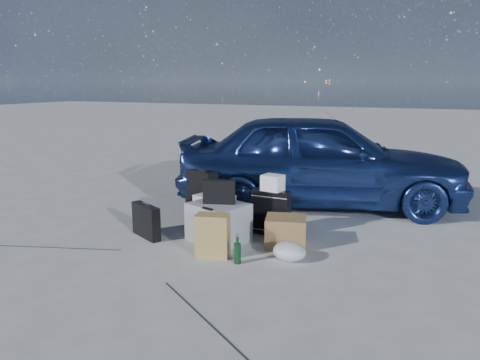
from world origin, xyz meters
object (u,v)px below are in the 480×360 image
Objects in this scene: pelican_case at (219,222)px; suitcase_right at (271,212)px; cardboard_box at (286,231)px; car at (320,160)px; duffel_bag at (215,213)px; green_bottle at (237,250)px; suitcase_left at (202,193)px; briefcase at (146,221)px.

pelican_case is 0.66m from suitcase_right.
pelican_case is 0.76m from cardboard_box.
car reaches higher than cardboard_box.
pelican_case is 0.93× the size of duffel_bag.
pelican_case is at bearing -64.10° from duffel_bag.
green_bottle is at bearing -87.35° from suitcase_right.
pelican_case is at bearing -29.16° from suitcase_left.
suitcase_left is 2.23× the size of green_bottle.
pelican_case reaches higher than green_bottle.
green_bottle is (0.47, -0.53, -0.08)m from pelican_case.
car is at bearing 86.05° from green_bottle.
briefcase is at bearing 130.20° from car.
suitcase_right is 0.75m from duffel_bag.
suitcase_left is 1.19× the size of suitcase_right.
cardboard_box is at bearing -3.10° from suitcase_left.
suitcase_right is at bearing 5.28° from suitcase_left.
car is 6.17× the size of duffel_bag.
car reaches higher than duffel_bag.
car is 7.52× the size of suitcase_right.
car is 6.32× the size of suitcase_left.
suitcase_right reaches higher than briefcase.
suitcase_right is 0.44m from cardboard_box.
suitcase_left is 1.75m from green_bottle.
suitcase_right is at bearing 55.85° from briefcase.
green_bottle is (0.02, -1.00, -0.12)m from suitcase_right.
cardboard_box is (1.57, 0.38, -0.03)m from briefcase.
green_bottle is at bearing 160.06° from car.
duffel_bag is (-0.29, 0.49, -0.06)m from pelican_case.
duffel_bag is 2.29× the size of green_bottle.
suitcase_left is 1.45× the size of cardboard_box.
cardboard_box is at bearing 68.16° from green_bottle.
suitcase_right is at bearing 90.87° from green_bottle.
briefcase is at bearing -77.89° from suitcase_left.
cardboard_box is (0.29, -0.32, -0.10)m from suitcase_right.
suitcase_right is at bearing 156.87° from car.
car is 1.90m from cardboard_box.
car is at bearing 83.59° from briefcase.
suitcase_left is 1.55m from cardboard_box.
green_bottle is at bearing -111.84° from cardboard_box.
suitcase_right reaches higher than duffel_bag.
briefcase is (-1.47, -2.20, -0.49)m from car.
briefcase is (-0.83, -0.22, -0.03)m from pelican_case.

